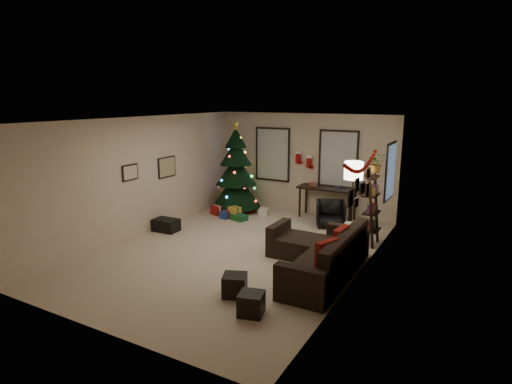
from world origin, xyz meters
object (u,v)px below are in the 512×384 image
christmas_tree (236,174)px  desk_chair (331,214)px  sofa (321,257)px  bookshelf (372,207)px  desk (327,191)px

christmas_tree → desk_chair: bearing=-3.0°
sofa → bookshelf: (0.45, 1.86, 0.56)m
desk → bookshelf: bearing=-44.3°
sofa → christmas_tree: bearing=141.3°
bookshelf → christmas_tree: bearing=166.2°
desk → desk_chair: desk is taller
desk_chair → bookshelf: bearing=-57.1°
desk_chair → sofa: bearing=-96.5°
sofa → desk_chair: (-0.75, 2.70, 0.05)m
desk → bookshelf: (1.53, -1.49, 0.10)m
christmas_tree → desk: 2.54m
sofa → desk_chair: size_ratio=4.05×
sofa → bookshelf: size_ratio=1.52×
christmas_tree → desk_chair: christmas_tree is taller
desk → bookshelf: size_ratio=0.89×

